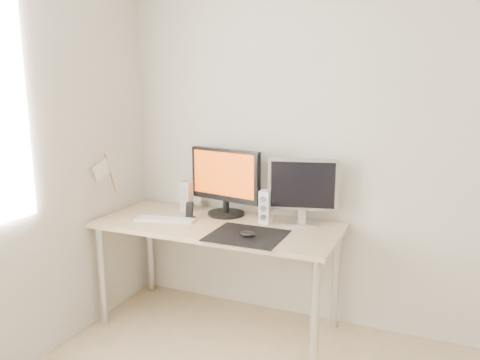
% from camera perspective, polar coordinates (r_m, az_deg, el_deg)
% --- Properties ---
extents(wall_back, '(3.50, 0.00, 3.50)m').
position_cam_1_polar(wall_back, '(3.09, 16.10, 4.07)').
color(wall_back, silver).
rests_on(wall_back, ground).
extents(mousepad, '(0.45, 0.40, 0.00)m').
position_cam_1_polar(mousepad, '(2.85, 0.82, -6.77)').
color(mousepad, black).
rests_on(mousepad, desk).
extents(mouse, '(0.10, 0.06, 0.04)m').
position_cam_1_polar(mouse, '(2.81, 0.97, -6.62)').
color(mouse, black).
rests_on(mouse, mousepad).
extents(desk, '(1.60, 0.70, 0.73)m').
position_cam_1_polar(desk, '(3.13, -2.71, -6.63)').
color(desk, '#D1B587').
rests_on(desk, ground).
extents(main_monitor, '(0.55, 0.31, 0.47)m').
position_cam_1_polar(main_monitor, '(3.23, -1.83, 0.06)').
color(main_monitor, black).
rests_on(main_monitor, desk).
extents(second_monitor, '(0.45, 0.21, 0.43)m').
position_cam_1_polar(second_monitor, '(3.05, 7.65, -0.99)').
color(second_monitor, silver).
rests_on(second_monitor, desk).
extents(speaker_left, '(0.07, 0.08, 0.22)m').
position_cam_1_polar(speaker_left, '(3.38, -6.53, -1.98)').
color(speaker_left, silver).
rests_on(speaker_left, desk).
extents(speaker_right, '(0.07, 0.08, 0.22)m').
position_cam_1_polar(speaker_right, '(3.08, 3.11, -3.27)').
color(speaker_right, white).
rests_on(speaker_right, desk).
extents(keyboard, '(0.44, 0.20, 0.02)m').
position_cam_1_polar(keyboard, '(3.19, -9.08, -4.78)').
color(keyboard, silver).
rests_on(keyboard, desk).
extents(phone_dock, '(0.07, 0.06, 0.12)m').
position_cam_1_polar(phone_dock, '(3.20, -6.17, -4.12)').
color(phone_dock, black).
rests_on(phone_dock, desk).
extents(pennant, '(0.01, 0.23, 0.29)m').
position_cam_1_polar(pennant, '(3.33, -16.20, 1.08)').
color(pennant, '#A57F54').
rests_on(pennant, wall_left).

